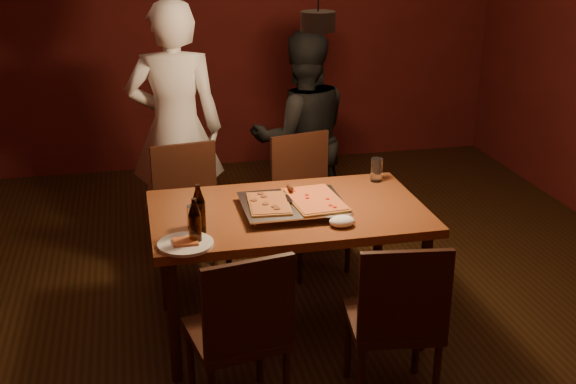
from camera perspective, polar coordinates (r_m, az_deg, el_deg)
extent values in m
plane|color=#321F0D|center=(4.38, 2.03, -10.02)|extent=(6.00, 6.00, 0.00)
plane|color=#5B1815|center=(6.75, -4.37, 13.70)|extent=(5.00, 0.00, 5.00)
cube|color=brown|center=(3.96, 0.00, -1.69)|extent=(1.50, 0.90, 0.05)
cylinder|color=#38190F|center=(3.73, -8.99, -10.02)|extent=(0.06, 0.06, 0.70)
cylinder|color=#38190F|center=(4.00, 10.67, -7.81)|extent=(0.06, 0.06, 0.70)
cylinder|color=#38190F|center=(4.38, -9.69, -5.10)|extent=(0.06, 0.06, 0.70)
cylinder|color=#38190F|center=(4.62, 7.15, -3.53)|extent=(0.06, 0.06, 0.70)
cube|color=#38190F|center=(4.63, -7.53, -2.37)|extent=(0.47, 0.47, 0.04)
cube|color=#38190F|center=(4.72, -8.20, 1.17)|extent=(0.42, 0.09, 0.45)
cube|color=#38190F|center=(4.81, 1.91, -1.29)|extent=(0.50, 0.50, 0.04)
cube|color=#38190F|center=(4.88, 0.92, 2.08)|extent=(0.42, 0.12, 0.45)
cube|color=#38190F|center=(3.44, -4.11, -11.12)|extent=(0.49, 0.49, 0.04)
cube|color=#38190F|center=(3.16, -3.09, -9.14)|extent=(0.42, 0.10, 0.45)
cube|color=#38190F|center=(3.56, 8.26, -10.07)|extent=(0.47, 0.47, 0.04)
cube|color=#38190F|center=(3.28, 9.22, -8.17)|extent=(0.42, 0.08, 0.45)
cube|color=silver|center=(3.92, 0.40, -1.16)|extent=(0.59, 0.50, 0.05)
cube|color=maroon|center=(3.88, -1.52, -0.89)|extent=(0.24, 0.36, 0.02)
cube|color=gold|center=(3.93, 2.15, -0.59)|extent=(0.30, 0.44, 0.02)
cylinder|color=black|center=(3.55, -7.35, -2.93)|extent=(0.06, 0.06, 0.15)
cone|color=black|center=(3.50, -7.44, -1.17)|extent=(0.06, 0.06, 0.08)
cylinder|color=black|center=(3.67, -7.04, -1.99)|extent=(0.07, 0.07, 0.16)
cone|color=black|center=(3.62, -7.13, -0.12)|extent=(0.07, 0.07, 0.09)
cylinder|color=silver|center=(3.73, -7.41, -1.96)|extent=(0.07, 0.07, 0.12)
cylinder|color=silver|center=(4.38, 7.01, 1.75)|extent=(0.07, 0.07, 0.14)
cylinder|color=white|center=(3.56, -8.10, -4.09)|extent=(0.27, 0.27, 0.02)
cube|color=gold|center=(3.55, -8.11, -3.89)|extent=(0.12, 0.10, 0.01)
ellipsoid|color=white|center=(3.74, 4.28, -2.32)|extent=(0.13, 0.10, 0.06)
imported|color=white|center=(5.01, -8.87, 4.92)|extent=(0.69, 0.50, 1.77)
imported|color=black|center=(5.17, 1.09, 4.27)|extent=(0.75, 0.58, 1.53)
cylinder|color=black|center=(3.78, 2.38, 13.33)|extent=(0.18, 0.18, 0.10)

